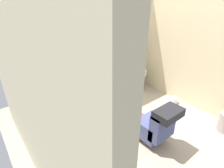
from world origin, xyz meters
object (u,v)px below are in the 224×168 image
Objects in this scene: soap_dispenser at (30,60)px; person_plumber at (140,120)px; bottle_pink at (46,57)px; tissue_box at (128,46)px; bottle_amber at (51,55)px; toiletry_bag at (134,45)px; toilet at (132,71)px; faucet at (46,58)px; bottle_green at (39,60)px; toilet_paper_roll at (174,100)px; paper_towel_roll at (132,97)px; vanity_cabinet at (56,95)px.

person_plumber is at bearing -47.08° from soap_dispenser.
tissue_box is at bearing 4.33° from bottle_pink.
bottle_amber is at bearing 22.48° from bottle_pink.
bottle_amber reaches higher than toiletry_bag.
faucet reaches higher than toilet.
bottle_green reaches higher than toilet_paper_roll.
bottle_amber reaches higher than paper_towel_roll.
person_plumber is 6.21× the size of bottle_pink.
tissue_box is at bearing 116.43° from toilet.
paper_towel_roll is at bearing -134.65° from toiletry_bag.
faucet is 1.41m from paper_towel_roll.
bottle_amber is (0.24, -0.03, 0.02)m from soap_dispenser.
soap_dispenser is at bearing 164.33° from paper_towel_roll.
toiletry_bag reaches higher than paper_towel_roll.
faucet is 1.37m from person_plumber.
soap_dispenser is 1.57m from paper_towel_roll.
toiletry_bag reaches higher than person_plumber.
toiletry_bag is 1.48m from bottle_amber.
soap_dispenser is at bearing -173.99° from faucet.
vanity_cabinet is 0.48m from bottle_green.
toilet is at bearing -0.70° from bottle_amber.
faucet is 1.38m from tissue_box.
toiletry_bag is at bearing 40.77° from toilet.
bottle_amber is (0.08, 0.03, -0.00)m from bottle_pink.
person_plumber is at bearing -124.80° from tissue_box.
faucet is 0.98× the size of bottle_green.
paper_towel_roll is at bearing -17.40° from bottle_amber.
vanity_cabinet is at bearing -115.05° from bottle_amber.
toiletry_bag is 0.75× the size of soap_dispenser.
vanity_cabinet is 1.80m from toilet_paper_roll.
tissue_box reaches higher than toilet.
bottle_green is (-0.09, -0.03, 0.00)m from faucet.
person_plumber is (0.69, -0.97, -0.69)m from faucet.
bottle_pink is at bearing -175.67° from tissue_box.
bottle_amber reaches higher than person_plumber.
toiletry_bag is 1.13× the size of toilet_paper_roll.
toiletry_bag is 1.62m from bottle_green.
bottle_green is at bearing 130.31° from vanity_cabinet.
toilet is at bearing -63.57° from tissue_box.
tissue_box is 0.85m from paper_towel_roll.
tissue_box is 1.47m from bottle_green.
bottle_amber reaches higher than toilet_paper_roll.
bottle_pink is (-1.41, -0.11, 0.11)m from tissue_box.
toilet is at bearing -2.75° from faucet.
bottle_pink is 0.09m from bottle_amber.
bottle_pink is 1.01× the size of bottle_amber.
tissue_box is (1.38, 0.02, -0.07)m from faucet.
bottle_pink is (-0.04, 0.06, 0.49)m from vanity_cabinet.
bottle_pink is at bearing -110.93° from faucet.
faucet reaches higher than toilet_paper_roll.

